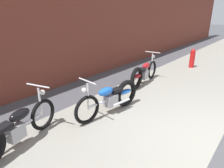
% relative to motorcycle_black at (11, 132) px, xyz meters
% --- Properties ---
extents(ground_plane, '(80.00, 80.00, 0.00)m').
position_rel_motorcycle_black_xyz_m(ground_plane, '(2.43, -2.88, -0.40)').
color(ground_plane, '#47474C').
extents(sidewalk_slab, '(36.00, 3.50, 0.01)m').
position_rel_motorcycle_black_xyz_m(sidewalk_slab, '(2.43, -1.13, -0.40)').
color(sidewalk_slab, gray).
rests_on(sidewalk_slab, ground).
extents(motorcycle_black, '(1.96, 0.78, 1.03)m').
position_rel_motorcycle_black_xyz_m(motorcycle_black, '(0.00, 0.00, 0.00)').
color(motorcycle_black, black).
rests_on(motorcycle_black, ground).
extents(motorcycle_blue, '(2.00, 0.61, 1.03)m').
position_rel_motorcycle_black_xyz_m(motorcycle_blue, '(2.33, -0.45, 0.00)').
color(motorcycle_blue, black).
rests_on(motorcycle_blue, ground).
extents(motorcycle_red, '(2.00, 0.58, 1.03)m').
position_rel_motorcycle_black_xyz_m(motorcycle_red, '(4.55, 0.02, 0.00)').
color(motorcycle_red, black).
rests_on(motorcycle_red, ground).
extents(fire_hydrant, '(0.22, 0.22, 0.84)m').
position_rel_motorcycle_black_xyz_m(fire_hydrant, '(7.92, -0.52, 0.03)').
color(fire_hydrant, red).
rests_on(fire_hydrant, ground).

